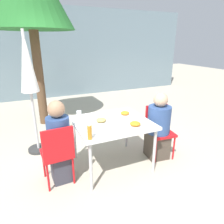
{
  "coord_description": "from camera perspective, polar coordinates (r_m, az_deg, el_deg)",
  "views": [
    {
      "loc": [
        -1.12,
        -2.54,
        1.89
      ],
      "look_at": [
        0.0,
        0.0,
        0.9
      ],
      "focal_mm": 32.0,
      "sensor_mm": 36.0,
      "label": 1
    }
  ],
  "objects": [
    {
      "name": "plate_2",
      "position": [
        2.83,
        6.65,
        -3.61
      ],
      "size": [
        0.28,
        0.28,
        0.07
      ],
      "color": "white",
      "rests_on": "dining_table"
    },
    {
      "name": "ground_plane",
      "position": [
        3.36,
        -0.0,
        -14.68
      ],
      "size": [
        24.0,
        24.0,
        0.0
      ],
      "primitive_type": "plane",
      "color": "#B2A893"
    },
    {
      "name": "chair_left",
      "position": [
        2.79,
        -15.28,
        -10.67
      ],
      "size": [
        0.42,
        0.42,
        0.88
      ],
      "rotation": [
        0.0,
        0.0,
        0.06
      ],
      "color": "red",
      "rests_on": "ground"
    },
    {
      "name": "closed_umbrella",
      "position": [
        3.52,
        -22.91,
        10.87
      ],
      "size": [
        0.36,
        0.36,
        2.07
      ],
      "color": "#333333",
      "rests_on": "ground"
    },
    {
      "name": "building_facade",
      "position": [
        7.38,
        -15.63,
        15.81
      ],
      "size": [
        10.0,
        0.2,
        3.0
      ],
      "color": "slate",
      "rests_on": "ground"
    },
    {
      "name": "dining_table",
      "position": [
        3.03,
        -0.0,
        -3.79
      ],
      "size": [
        1.1,
        0.99,
        0.75
      ],
      "color": "white",
      "rests_on": "ground"
    },
    {
      "name": "bottle",
      "position": [
        2.45,
        -6.4,
        -5.72
      ],
      "size": [
        0.06,
        0.06,
        0.2
      ],
      "color": "#B7751E",
      "rests_on": "dining_table"
    },
    {
      "name": "plate_1",
      "position": [
        2.95,
        -3.12,
        -2.57
      ],
      "size": [
        0.27,
        0.27,
        0.07
      ],
      "color": "white",
      "rests_on": "dining_table"
    },
    {
      "name": "salad_bowl",
      "position": [
        2.78,
        1.05,
        -4.08
      ],
      "size": [
        0.19,
        0.19,
        0.05
      ],
      "color": "white",
      "rests_on": "dining_table"
    },
    {
      "name": "chair_right",
      "position": [
        3.49,
        13.13,
        -4.13
      ],
      "size": [
        0.44,
        0.44,
        0.88
      ],
      "rotation": [
        0.0,
        0.0,
        3.03
      ],
      "color": "red",
      "rests_on": "ground"
    },
    {
      "name": "person_left",
      "position": [
        2.84,
        -14.75,
        -8.75
      ],
      "size": [
        0.3,
        0.3,
        1.18
      ],
      "rotation": [
        0.0,
        0.0,
        0.06
      ],
      "color": "#383842",
      "rests_on": "ground"
    },
    {
      "name": "drinking_cup",
      "position": [
        3.21,
        -9.39,
        -0.53
      ],
      "size": [
        0.08,
        0.08,
        0.1
      ],
      "color": "white",
      "rests_on": "dining_table"
    },
    {
      "name": "plate_0",
      "position": [
        3.24,
        3.7,
        -0.52
      ],
      "size": [
        0.25,
        0.25,
        0.07
      ],
      "color": "white",
      "rests_on": "dining_table"
    },
    {
      "name": "person_right",
      "position": [
        3.4,
        13.09,
        -4.55
      ],
      "size": [
        0.37,
        0.37,
        1.14
      ],
      "rotation": [
        0.0,
        0.0,
        3.03
      ],
      "color": "#473D33",
      "rests_on": "ground"
    }
  ]
}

